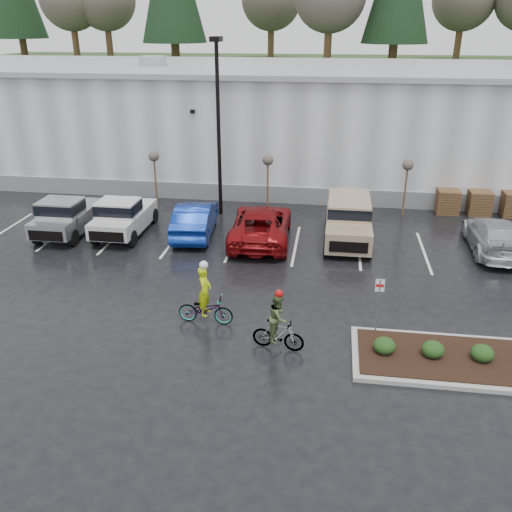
# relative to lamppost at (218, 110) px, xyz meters

# --- Properties ---
(ground) EXTENTS (120.00, 120.00, 0.00)m
(ground) POSITION_rel_lamppost_xyz_m (4.00, -12.00, -5.69)
(ground) COLOR black
(ground) RESTS_ON ground
(warehouse) EXTENTS (60.50, 15.50, 7.20)m
(warehouse) POSITION_rel_lamppost_xyz_m (4.00, 9.99, -2.04)
(warehouse) COLOR #ABAEB0
(warehouse) RESTS_ON ground
(wooded_ridge) EXTENTS (80.00, 25.00, 6.00)m
(wooded_ridge) POSITION_rel_lamppost_xyz_m (4.00, 33.00, -2.69)
(wooded_ridge) COLOR #243E19
(wooded_ridge) RESTS_ON ground
(lamppost) EXTENTS (0.50, 1.00, 9.22)m
(lamppost) POSITION_rel_lamppost_xyz_m (0.00, 0.00, 0.00)
(lamppost) COLOR black
(lamppost) RESTS_ON ground
(sapling_west) EXTENTS (0.60, 0.60, 3.20)m
(sapling_west) POSITION_rel_lamppost_xyz_m (-4.00, 1.00, -2.96)
(sapling_west) COLOR brown
(sapling_west) RESTS_ON ground
(sapling_mid) EXTENTS (0.60, 0.60, 3.20)m
(sapling_mid) POSITION_rel_lamppost_xyz_m (2.50, 1.00, -2.96)
(sapling_mid) COLOR brown
(sapling_mid) RESTS_ON ground
(sapling_east) EXTENTS (0.60, 0.60, 3.20)m
(sapling_east) POSITION_rel_lamppost_xyz_m (10.00, 1.00, -2.96)
(sapling_east) COLOR brown
(sapling_east) RESTS_ON ground
(pallet_stack_a) EXTENTS (1.20, 1.20, 1.35)m
(pallet_stack_a) POSITION_rel_lamppost_xyz_m (12.50, 2.00, -5.01)
(pallet_stack_a) COLOR brown
(pallet_stack_a) RESTS_ON ground
(pallet_stack_b) EXTENTS (1.20, 1.20, 1.35)m
(pallet_stack_b) POSITION_rel_lamppost_xyz_m (14.20, 2.00, -5.01)
(pallet_stack_b) COLOR brown
(pallet_stack_b) RESTS_ON ground
(curb_island) EXTENTS (8.00, 3.00, 0.15)m
(curb_island) POSITION_rel_lamppost_xyz_m (11.00, -13.00, -5.61)
(curb_island) COLOR gray
(curb_island) RESTS_ON ground
(mulch_bed) EXTENTS (7.60, 2.60, 0.04)m
(mulch_bed) POSITION_rel_lamppost_xyz_m (11.00, -13.00, -5.52)
(mulch_bed) COLOR black
(mulch_bed) RESTS_ON curb_island
(shrub_a) EXTENTS (0.70, 0.70, 0.52)m
(shrub_a) POSITION_rel_lamppost_xyz_m (8.00, -13.00, -5.27)
(shrub_a) COLOR #183713
(shrub_a) RESTS_ON curb_island
(shrub_b) EXTENTS (0.70, 0.70, 0.52)m
(shrub_b) POSITION_rel_lamppost_xyz_m (9.50, -13.00, -5.27)
(shrub_b) COLOR #183713
(shrub_b) RESTS_ON curb_island
(shrub_c) EXTENTS (0.70, 0.70, 0.52)m
(shrub_c) POSITION_rel_lamppost_xyz_m (11.00, -13.00, -5.27)
(shrub_c) COLOR #183713
(shrub_c) RESTS_ON curb_island
(fire_lane_sign) EXTENTS (0.30, 0.05, 2.20)m
(fire_lane_sign) POSITION_rel_lamppost_xyz_m (7.80, -11.80, -4.28)
(fire_lane_sign) COLOR gray
(fire_lane_sign) RESTS_ON ground
(pickup_silver) EXTENTS (2.10, 5.20, 1.96)m
(pickup_silver) POSITION_rel_lamppost_xyz_m (-6.98, -3.76, -4.71)
(pickup_silver) COLOR #A4A8AB
(pickup_silver) RESTS_ON ground
(pickup_white) EXTENTS (2.10, 5.20, 1.96)m
(pickup_white) POSITION_rel_lamppost_xyz_m (-4.15, -3.44, -4.71)
(pickup_white) COLOR beige
(pickup_white) RESTS_ON ground
(car_blue) EXTENTS (2.20, 5.16, 1.65)m
(car_blue) POSITION_rel_lamppost_xyz_m (-0.62, -3.25, -4.86)
(car_blue) COLOR navy
(car_blue) RESTS_ON ground
(car_red) EXTENTS (3.04, 6.11, 1.67)m
(car_red) POSITION_rel_lamppost_xyz_m (2.75, -3.61, -4.85)
(car_red) COLOR maroon
(car_red) RESTS_ON ground
(suv_tan) EXTENTS (2.20, 5.10, 2.06)m
(suv_tan) POSITION_rel_lamppost_xyz_m (6.94, -3.20, -4.66)
(suv_tan) COLOR tan
(suv_tan) RESTS_ON ground
(car_far_silver) EXTENTS (2.33, 5.44, 1.56)m
(car_far_silver) POSITION_rel_lamppost_xyz_m (13.67, -3.37, -4.90)
(car_far_silver) COLOR #B9BBC2
(car_far_silver) RESTS_ON ground
(cyclist_hivis) EXTENTS (2.00, 0.75, 2.41)m
(cyclist_hivis) POSITION_rel_lamppost_xyz_m (1.85, -11.70, -4.94)
(cyclist_hivis) COLOR #3F3F44
(cyclist_hivis) RESTS_ON ground
(cyclist_olive) EXTENTS (1.73, 0.86, 2.17)m
(cyclist_olive) POSITION_rel_lamppost_xyz_m (4.59, -13.02, -4.88)
(cyclist_olive) COLOR #3F3F44
(cyclist_olive) RESTS_ON ground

